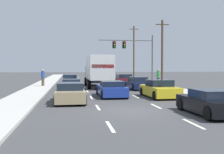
{
  "coord_description": "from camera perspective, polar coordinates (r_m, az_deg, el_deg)",
  "views": [
    {
      "loc": [
        -3.18,
        -13.83,
        2.33
      ],
      "look_at": [
        0.54,
        11.23,
        1.34
      ],
      "focal_mm": 44.23,
      "sensor_mm": 36.0,
      "label": 1
    }
  ],
  "objects": [
    {
      "name": "ground_plane",
      "position": [
        39.03,
        -3.76,
        -1.18
      ],
      "size": [
        140.0,
        140.0,
        0.0
      ],
      "primitive_type": "plane",
      "color": "#3D3D3F"
    },
    {
      "name": "sidewalk_right",
      "position": [
        35.27,
        7.57,
        -1.45
      ],
      "size": [
        2.57,
        80.0,
        0.14
      ],
      "primitive_type": "cube",
      "color": "#B2AFA8",
      "rests_on": "ground_plane"
    },
    {
      "name": "sidewalk_left",
      "position": [
        34.07,
        -14.09,
        -1.62
      ],
      "size": [
        2.57,
        80.0,
        0.14
      ],
      "primitive_type": "cube",
      "color": "#B2AFA8",
      "rests_on": "ground_plane"
    },
    {
      "name": "lane_markings",
      "position": [
        33.19,
        -2.93,
        -1.77
      ],
      "size": [
        3.54,
        57.0,
        0.01
      ],
      "color": "silver",
      "rests_on": "ground_plane"
    },
    {
      "name": "car_white",
      "position": [
        32.86,
        -8.75,
        -0.8
      ],
      "size": [
        1.91,
        4.12,
        1.34
      ],
      "color": "white",
      "rests_on": "ground_plane"
    },
    {
      "name": "car_silver",
      "position": [
        26.15,
        -8.41,
        -1.75
      ],
      "size": [
        1.99,
        4.44,
        1.13
      ],
      "color": "#B7BABF",
      "rests_on": "ground_plane"
    },
    {
      "name": "car_tan",
      "position": [
        18.0,
        -8.66,
        -3.33
      ],
      "size": [
        1.95,
        4.42,
        1.28
      ],
      "color": "tan",
      "rests_on": "ground_plane"
    },
    {
      "name": "box_truck",
      "position": [
        30.53,
        -2.89,
        1.58
      ],
      "size": [
        2.67,
        8.82,
        3.44
      ],
      "color": "white",
      "rests_on": "ground_plane"
    },
    {
      "name": "car_blue",
      "position": [
        21.21,
        -0.13,
        -2.52
      ],
      "size": [
        1.99,
        4.56,
        1.21
      ],
      "color": "#1E389E",
      "rests_on": "ground_plane"
    },
    {
      "name": "car_maroon",
      "position": [
        35.14,
        2.36,
        -0.55
      ],
      "size": [
        2.07,
        4.73,
        1.34
      ],
      "color": "maroon",
      "rests_on": "ground_plane"
    },
    {
      "name": "car_navy",
      "position": [
        27.94,
        5.31,
        -1.38
      ],
      "size": [
        2.0,
        4.38,
        1.25
      ],
      "color": "#141E4C",
      "rests_on": "ground_plane"
    },
    {
      "name": "car_yellow",
      "position": [
        20.95,
        9.77,
        -2.53
      ],
      "size": [
        2.07,
        4.38,
        1.32
      ],
      "color": "yellow",
      "rests_on": "ground_plane"
    },
    {
      "name": "car_black",
      "position": [
        14.1,
        19.5,
        -5.05
      ],
      "size": [
        1.86,
        4.03,
        1.22
      ],
      "color": "black",
      "rests_on": "ground_plane"
    },
    {
      "name": "traffic_signal_mast",
      "position": [
        38.76,
        3.82,
        5.93
      ],
      "size": [
        7.75,
        0.69,
        6.71
      ],
      "color": "#595B56",
      "rests_on": "ground_plane"
    },
    {
      "name": "utility_pole_mid",
      "position": [
        37.31,
        10.33,
        5.32
      ],
      "size": [
        1.8,
        0.28,
        8.44
      ],
      "color": "brown",
      "rests_on": "ground_plane"
    },
    {
      "name": "utility_pole_far",
      "position": [
        54.08,
        4.54,
        5.29
      ],
      "size": [
        1.8,
        0.28,
        10.13
      ],
      "color": "brown",
      "rests_on": "ground_plane"
    },
    {
      "name": "pedestrian_near_corner",
      "position": [
        32.27,
        9.54,
        0.0
      ],
      "size": [
        0.38,
        0.38,
        1.87
      ],
      "color": "#1E233F",
      "rests_on": "sidewalk_right"
    },
    {
      "name": "pedestrian_mid_block",
      "position": [
        31.84,
        -14.09,
        -0.08
      ],
      "size": [
        0.38,
        0.38,
        1.86
      ],
      "color": "brown",
      "rests_on": "sidewalk_left"
    }
  ]
}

